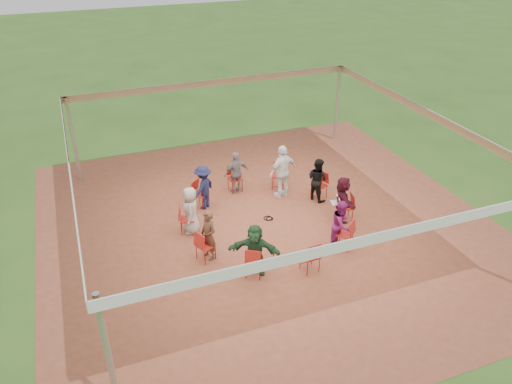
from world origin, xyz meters
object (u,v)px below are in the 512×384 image
object	(u,v)px
chair_2	(278,176)
person_seated_4	(191,210)
chair_3	(235,179)
person_seated_5	(209,235)
chair_1	(319,186)
chair_9	(345,234)
cable_coil	(269,218)
chair_4	(201,194)
person_seated_3	(203,187)
person_seated_7	(341,224)
person_seated_1	(317,179)
person_seated_0	(342,199)
chair_8	(310,256)
chair_7	(254,261)
laptop	(337,201)
standing_person	(283,172)
person_seated_2	(236,173)
person_seated_6	(255,250)
chair_5	(187,219)
chair_0	(345,207)
chair_6	(206,246)

from	to	relation	value
chair_2	person_seated_4	xyz separation A→B (m)	(-3.40, -1.53, 0.28)
chair_3	person_seated_5	xyz separation A→B (m)	(-1.85, -3.24, 0.28)
chair_1	chair_9	distance (m)	2.78
chair_1	cable_coil	xyz separation A→B (m)	(-2.02, -0.61, -0.43)
chair_3	chair_4	xyz separation A→B (m)	(-1.34, -0.58, 0.00)
chair_2	person_seated_3	world-z (taller)	person_seated_3
chair_1	chair_2	bearing A→B (deg)	18.00
chair_3	person_seated_4	world-z (taller)	person_seated_4
chair_4	chair_2	bearing A→B (deg)	144.00
chair_4	person_seated_7	size ratio (longest dim) A/B	0.62
person_seated_1	person_seated_0	bearing A→B (deg)	162.00
chair_3	chair_8	bearing A→B (deg)	90.00
chair_7	person_seated_3	size ratio (longest dim) A/B	0.62
person_seated_1	cable_coil	world-z (taller)	person_seated_1
cable_coil	laptop	xyz separation A→B (m)	(1.87, -0.79, 0.66)
person_seated_7	standing_person	size ratio (longest dim) A/B	0.80
person_seated_1	person_seated_2	bearing A→B (deg)	36.00
chair_7	person_seated_4	size ratio (longest dim) A/B	0.62
chair_2	person_seated_6	distance (m)	4.62
chair_3	person_seated_5	distance (m)	3.74
chair_2	chair_5	distance (m)	3.83
chair_0	standing_person	xyz separation A→B (m)	(-1.21, 1.97, 0.46)
person_seated_0	person_seated_2	xyz separation A→B (m)	(-2.39, 2.74, 0.00)
chair_3	chair_8	distance (m)	4.73
chair_2	laptop	distance (m)	2.64
chair_8	cable_coil	distance (m)	2.72
standing_person	person_seated_1	bearing A→B (deg)	133.65
person_seated_2	person_seated_7	xyz separation A→B (m)	(1.68, -3.93, 0.00)
chair_1	standing_person	world-z (taller)	standing_person
chair_3	person_seated_4	size ratio (longest dim) A/B	0.62
person_seated_2	person_seated_3	distance (m)	1.39
person_seated_3	person_seated_5	world-z (taller)	same
standing_person	chair_3	bearing A→B (deg)	-50.92
person_seated_3	cable_coil	xyz separation A→B (m)	(1.64, -1.37, -0.71)
person_seated_2	person_seated_4	distance (m)	2.64
chair_9	standing_person	bearing A→B (deg)	56.91
chair_5	person_seated_6	bearing A→B (deg)	38.05
chair_7	person_seated_6	bearing A→B (deg)	90.00
person_seated_3	cable_coil	distance (m)	2.25
person_seated_7	cable_coil	xyz separation A→B (m)	(-1.32, 2.02, -0.71)
cable_coil	chair_3	bearing A→B (deg)	100.41
chair_6	person_seated_2	world-z (taller)	person_seated_2
chair_3	person_seated_5	world-z (taller)	person_seated_5
chair_9	person_seated_0	world-z (taller)	person_seated_0
chair_2	person_seated_2	size ratio (longest dim) A/B	0.62
chair_4	person_seated_1	distance (m)	3.74
chair_3	chair_4	bearing A→B (deg)	18.00
chair_3	chair_6	xyz separation A→B (m)	(-1.96, -3.29, 0.00)
chair_1	person_seated_5	world-z (taller)	person_seated_5
person_seated_1	person_seated_3	bearing A→B (deg)	54.00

